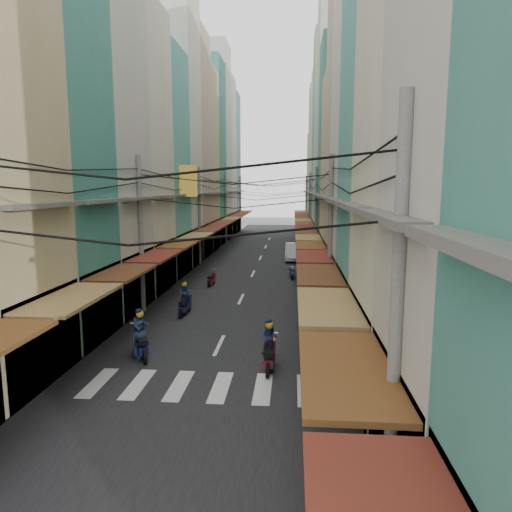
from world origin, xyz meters
The scene contains 15 objects.
ground centered at (0.00, 0.00, 0.00)m, with size 160.00×160.00×0.00m, color slate.
road centered at (0.00, 20.00, 0.01)m, with size 10.00×80.00×0.02m, color black.
sidewalk_left centered at (-6.50, 20.00, 0.03)m, with size 3.00×80.00×0.06m, color gray.
sidewalk_right centered at (6.50, 20.00, 0.03)m, with size 3.00×80.00×0.06m, color gray.
crosswalk centered at (0.00, -6.00, 0.03)m, with size 7.55×2.40×0.01m.
building_row_left centered at (-7.92, 16.56, 9.78)m, with size 7.80×67.67×23.70m.
building_row_right centered at (7.92, 16.45, 9.41)m, with size 7.80×68.98×22.59m.
utility_poles centered at (0.00, 15.01, 6.59)m, with size 10.20×66.13×8.20m.
white_car centered at (3.16, 21.00, 0.00)m, with size 5.40×2.12×1.90m, color silver.
bicycle centered at (5.50, 1.47, 0.00)m, with size 0.64×1.71×1.17m, color black.
moving_scooters centered at (-0.83, 0.00, 0.56)m, with size 6.19×18.54×1.95m.
parked_scooters centered at (3.48, -3.61, 0.48)m, with size 12.88×13.13×1.02m.
pedestrians centered at (-4.71, 1.74, 1.05)m, with size 13.39×20.99×2.24m.
market_umbrella centered at (6.99, -0.92, 1.91)m, with size 2.06×2.06×2.17m.
traffic_sign centered at (5.42, -1.22, 2.40)m, with size 0.10×0.71×3.25m.
Camera 1 is at (3.03, -20.11, 6.56)m, focal length 32.00 mm.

